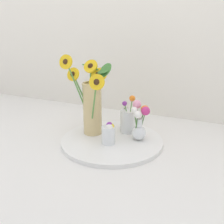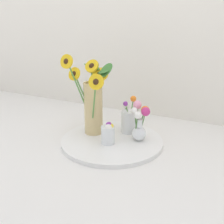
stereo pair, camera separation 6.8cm
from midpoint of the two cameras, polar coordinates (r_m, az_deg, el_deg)
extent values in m
plane|color=silver|center=(1.25, -3.20, -7.87)|extent=(6.00, 6.00, 0.00)
cylinder|color=white|center=(1.30, -1.51, -6.32)|extent=(0.50, 0.50, 0.02)
cylinder|color=#D1B77A|center=(1.33, -5.76, 0.58)|extent=(0.09, 0.09, 0.26)
torus|color=#D1B77A|center=(1.29, -5.96, 6.15)|extent=(0.10, 0.10, 0.01)
cylinder|color=#568E42|center=(1.24, -5.58, 1.26)|extent=(0.08, 0.09, 0.24)
cylinder|color=yellow|center=(1.15, -5.01, 6.50)|extent=(0.09, 0.03, 0.09)
sphere|color=#382314|center=(1.15, -5.01, 6.50)|extent=(0.03, 0.03, 0.03)
cylinder|color=#568E42|center=(1.31, -6.23, 3.92)|extent=(0.01, 0.02, 0.27)
cylinder|color=yellow|center=(1.29, -6.19, 9.86)|extent=(0.07, 0.05, 0.06)
sphere|color=#382314|center=(1.29, -6.19, 9.86)|extent=(0.03, 0.03, 0.03)
cylinder|color=#568E42|center=(1.30, -7.36, 2.32)|extent=(0.09, 0.05, 0.26)
cylinder|color=yellow|center=(1.28, -9.97, 8.07)|extent=(0.08, 0.04, 0.08)
sphere|color=#382314|center=(1.28, -9.97, 8.07)|extent=(0.03, 0.03, 0.03)
cylinder|color=#568E42|center=(1.33, -5.01, 2.58)|extent=(0.01, 0.06, 0.24)
cylinder|color=yellow|center=(1.32, -4.41, 8.05)|extent=(0.09, 0.07, 0.07)
sphere|color=#382314|center=(1.32, -4.41, 8.05)|extent=(0.04, 0.04, 0.04)
cylinder|color=#568E42|center=(1.28, -8.69, 4.15)|extent=(0.06, 0.10, 0.29)
cylinder|color=yellow|center=(1.23, -11.50, 10.67)|extent=(0.08, 0.03, 0.08)
sphere|color=#382314|center=(1.23, -11.50, 10.67)|extent=(0.03, 0.03, 0.03)
ellipsoid|color=#38702D|center=(1.25, -3.03, 9.10)|extent=(0.06, 0.11, 0.06)
ellipsoid|color=#38702D|center=(1.27, -3.37, 8.92)|extent=(0.11, 0.15, 0.03)
ellipsoid|color=#38702D|center=(1.35, -5.80, 9.66)|extent=(0.11, 0.09, 0.04)
cylinder|color=white|center=(1.24, -2.38, -5.04)|extent=(0.06, 0.06, 0.08)
cylinder|color=#568E42|center=(1.23, -2.24, -4.30)|extent=(0.01, 0.01, 0.07)
sphere|color=purple|center=(1.21, -2.18, -2.85)|extent=(0.03, 0.03, 0.03)
cylinder|color=#568E42|center=(1.22, -2.19, -4.54)|extent=(0.02, 0.02, 0.06)
sphere|color=yellow|center=(1.22, -1.75, -3.14)|extent=(0.03, 0.03, 0.03)
cylinder|color=#568E42|center=(1.22, -2.29, -4.92)|extent=(0.01, 0.01, 0.07)
sphere|color=white|center=(1.21, -2.23, -3.46)|extent=(0.03, 0.03, 0.03)
sphere|color=white|center=(1.28, 4.32, -4.55)|extent=(0.07, 0.07, 0.07)
cylinder|color=white|center=(1.26, 4.38, -2.30)|extent=(0.03, 0.03, 0.04)
cylinder|color=#427533|center=(1.26, 4.14, -1.45)|extent=(0.03, 0.03, 0.13)
sphere|color=pink|center=(1.26, 3.91, 1.65)|extent=(0.04, 0.04, 0.04)
cylinder|color=#427533|center=(1.25, 3.69, -2.36)|extent=(0.03, 0.01, 0.12)
sphere|color=white|center=(1.24, 3.31, 0.39)|extent=(0.03, 0.03, 0.03)
cylinder|color=#427533|center=(1.27, 4.66, -2.28)|extent=(0.03, 0.04, 0.12)
sphere|color=orange|center=(1.26, 5.64, 0.51)|extent=(0.04, 0.04, 0.04)
cylinder|color=#427533|center=(1.26, 5.17, -2.13)|extent=(0.03, 0.01, 0.11)
sphere|color=#C6337A|center=(1.24, 5.77, 0.21)|extent=(0.04, 0.04, 0.04)
cylinder|color=#427533|center=(1.25, 3.80, -2.68)|extent=(0.02, 0.01, 0.10)
sphere|color=white|center=(1.23, 4.08, -0.59)|extent=(0.03, 0.03, 0.03)
cylinder|color=white|center=(1.35, 1.96, -2.06)|extent=(0.07, 0.07, 0.12)
cylinder|color=#568E42|center=(1.34, 1.89, -0.51)|extent=(0.02, 0.04, 0.12)
sphere|color=purple|center=(1.31, 1.26, 1.86)|extent=(0.02, 0.02, 0.02)
cylinder|color=#568E42|center=(1.32, 2.54, -0.07)|extent=(0.02, 0.02, 0.14)
sphere|color=orange|center=(1.31, 2.96, 2.96)|extent=(0.03, 0.03, 0.03)
cylinder|color=#568E42|center=(1.36, 1.31, -0.94)|extent=(0.02, 0.04, 0.11)
sphere|color=white|center=(1.36, 1.30, 1.58)|extent=(0.03, 0.03, 0.03)
camera|label=1|loc=(0.03, -91.57, -0.54)|focal=42.00mm
camera|label=2|loc=(0.03, 88.43, 0.54)|focal=42.00mm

